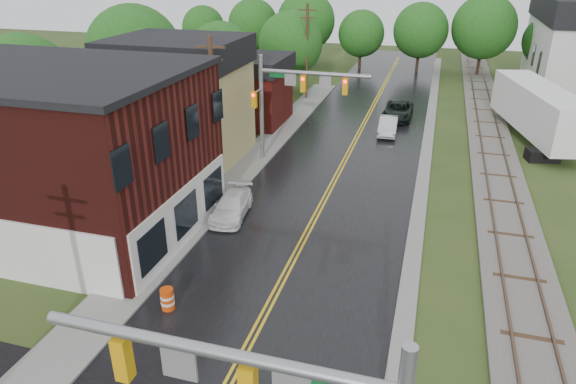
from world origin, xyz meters
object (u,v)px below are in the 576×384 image
at_px(tree_left_b, 136,56).
at_px(pickup_white, 232,206).
at_px(utility_pole_c, 307,50).
at_px(brick_building, 53,151).
at_px(traffic_signal_far, 292,91).
at_px(semi_trailer, 538,109).
at_px(tree_left_a, 26,90).
at_px(suv_dark, 398,111).
at_px(tree_left_e, 292,45).
at_px(sedan_silver, 388,126).
at_px(utility_pole_b, 214,111).
at_px(construction_barrel, 167,299).
at_px(tree_left_c, 222,56).

height_order(tree_left_b, pickup_white, tree_left_b).
height_order(utility_pole_c, tree_left_b, tree_left_b).
xyz_separation_m(brick_building, traffic_signal_far, (9.01, 12.00, 0.82)).
height_order(traffic_signal_far, semi_trailer, traffic_signal_far).
xyz_separation_m(tree_left_a, suv_dark, (22.42, 17.68, -4.40)).
bearing_deg(tree_left_b, traffic_signal_far, -18.81).
xyz_separation_m(brick_building, suv_dark, (15.06, 24.58, -3.44)).
relative_size(traffic_signal_far, tree_left_e, 0.90).
distance_m(sedan_silver, semi_trailer, 11.25).
bearing_deg(utility_pole_b, pickup_white, -57.08).
bearing_deg(suv_dark, sedan_silver, -94.02).
relative_size(tree_left_a, semi_trailer, 0.65).
xyz_separation_m(utility_pole_c, construction_barrel, (2.95, -34.00, -4.24)).
height_order(utility_pole_c, suv_dark, utility_pole_c).
bearing_deg(pickup_white, tree_left_a, 160.17).
height_order(tree_left_a, tree_left_e, tree_left_a).
bearing_deg(utility_pole_b, tree_left_c, 111.49).
bearing_deg(sedan_silver, utility_pole_b, -126.86).
distance_m(utility_pole_b, suv_dark, 20.32).
xyz_separation_m(utility_pole_b, semi_trailer, (19.97, 14.93, -2.33)).
bearing_deg(brick_building, tree_left_e, 83.29).
bearing_deg(semi_trailer, suv_dark, 165.93).
bearing_deg(construction_barrel, tree_left_a, 143.36).
distance_m(tree_left_c, suv_dark, 16.86).
xyz_separation_m(brick_building, construction_barrel, (8.63, -5.00, -3.67)).
relative_size(utility_pole_b, tree_left_c, 1.18).
height_order(tree_left_c, sedan_silver, tree_left_c).
bearing_deg(tree_left_a, sedan_silver, 30.89).
bearing_deg(utility_pole_c, construction_barrel, -85.04).
height_order(utility_pole_b, pickup_white, utility_pole_b).
height_order(tree_left_c, construction_barrel, tree_left_c).
bearing_deg(pickup_white, brick_building, -164.41).
height_order(traffic_signal_far, suv_dark, traffic_signal_far).
distance_m(suv_dark, sedan_silver, 4.51).
xyz_separation_m(utility_pole_c, pickup_white, (2.38, -25.68, -4.12)).
distance_m(sedan_silver, construction_barrel, 25.81).
xyz_separation_m(utility_pole_b, tree_left_a, (-13.05, -0.10, 0.39)).
bearing_deg(construction_barrel, tree_left_b, 122.59).
relative_size(semi_trailer, construction_barrel, 13.97).
bearing_deg(tree_left_e, utility_pole_b, -85.10).
height_order(brick_building, sedan_silver, brick_building).
relative_size(pickup_white, construction_barrel, 4.35).
bearing_deg(tree_left_e, tree_left_a, -114.62).
distance_m(tree_left_e, sedan_silver, 16.01).
xyz_separation_m(traffic_signal_far, tree_left_a, (-16.38, -5.10, 0.14)).
distance_m(utility_pole_c, tree_left_e, 2.79).
relative_size(brick_building, tree_left_a, 1.65).
distance_m(brick_building, traffic_signal_far, 15.03).
bearing_deg(sedan_silver, tree_left_e, 133.34).
relative_size(utility_pole_b, suv_dark, 1.75).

